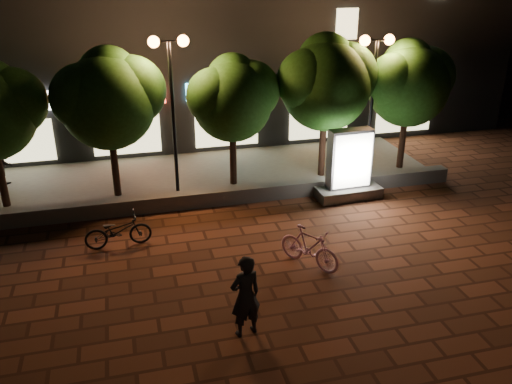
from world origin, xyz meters
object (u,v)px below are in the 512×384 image
object	(u,v)px
pedestrian	(4,163)
ad_kiosk	(349,170)
scooter_pink	(309,247)
scooter_parked	(118,231)
tree_right	(327,80)
tree_left	(109,96)
street_lamp_left	(171,76)
tree_mid	(233,96)
tree_far_right	(410,81)
rider	(245,296)
street_lamp_right	(375,69)

from	to	relation	value
pedestrian	ad_kiosk	bearing A→B (deg)	-103.78
scooter_pink	scooter_parked	distance (m)	5.32
tree_right	scooter_parked	distance (m)	8.76
tree_right	tree_left	bearing A→B (deg)	-180.00
street_lamp_left	scooter_pink	xyz separation A→B (m)	(2.76, -5.59, -3.49)
tree_mid	scooter_pink	xyz separation A→B (m)	(0.71, -5.85, -2.67)
tree_far_right	street_lamp_left	xyz separation A→B (m)	(-8.55, -0.26, 0.66)
street_lamp_left	tree_mid	bearing A→B (deg)	7.31
tree_right	tree_far_right	world-z (taller)	tree_right
tree_left	tree_mid	size ratio (longest dim) A/B	1.09
scooter_pink	ad_kiosk	bearing A→B (deg)	19.74
tree_mid	rider	xyz separation A→B (m)	(-1.54, -8.14, -2.27)
tree_left	ad_kiosk	bearing A→B (deg)	-14.74
scooter_pink	street_lamp_right	bearing A→B (deg)	17.88
tree_right	street_lamp_right	distance (m)	1.70
tree_far_right	ad_kiosk	size ratio (longest dim) A/B	2.02
tree_left	street_lamp_right	distance (m)	8.96
street_lamp_right	scooter_parked	size ratio (longest dim) A/B	2.73
street_lamp_right	scooter_pink	bearing A→B (deg)	-127.18
tree_left	pedestrian	distance (m)	4.85
street_lamp_left	tree_left	bearing A→B (deg)	172.30
street_lamp_right	scooter_pink	xyz separation A→B (m)	(-4.24, -5.59, -3.35)
tree_right	pedestrian	distance (m)	11.52
street_lamp_left	rider	size ratio (longest dim) A/B	2.73
tree_mid	street_lamp_left	bearing A→B (deg)	-172.69
tree_right	tree_mid	bearing A→B (deg)	-180.00
street_lamp_left	rider	distance (m)	8.47
ad_kiosk	pedestrian	size ratio (longest dim) A/B	1.37
ad_kiosk	pedestrian	xyz separation A→B (m)	(-11.25, 3.66, -0.01)
tree_left	rider	world-z (taller)	tree_left
tree_right	street_lamp_left	world-z (taller)	street_lamp_left
rider	pedestrian	size ratio (longest dim) A/B	1.11
tree_right	pedestrian	xyz separation A→B (m)	(-11.09, 1.70, -2.63)
street_lamp_left	pedestrian	bearing A→B (deg)	161.14
street_lamp_right	pedestrian	size ratio (longest dim) A/B	2.90
tree_left	tree_far_right	world-z (taller)	tree_left
tree_right	ad_kiosk	xyz separation A→B (m)	(0.16, -1.96, -2.62)
tree_mid	tree_right	world-z (taller)	tree_right
tree_far_right	rider	world-z (taller)	tree_far_right
tree_mid	tree_far_right	xyz separation A→B (m)	(6.50, 0.00, 0.15)
scooter_pink	pedestrian	world-z (taller)	pedestrian
scooter_parked	tree_right	bearing A→B (deg)	-67.94
tree_right	pedestrian	bearing A→B (deg)	171.31
tree_mid	scooter_pink	distance (m)	6.47
street_lamp_right	scooter_parked	distance (m)	10.20
tree_right	pedestrian	size ratio (longest dim) A/B	2.95
ad_kiosk	tree_far_right	bearing A→B (deg)	32.88
scooter_pink	tree_right	bearing A→B (deg)	31.14
scooter_parked	pedestrian	xyz separation A→B (m)	(-3.70, 5.25, 0.46)
ad_kiosk	rider	size ratio (longest dim) A/B	1.24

